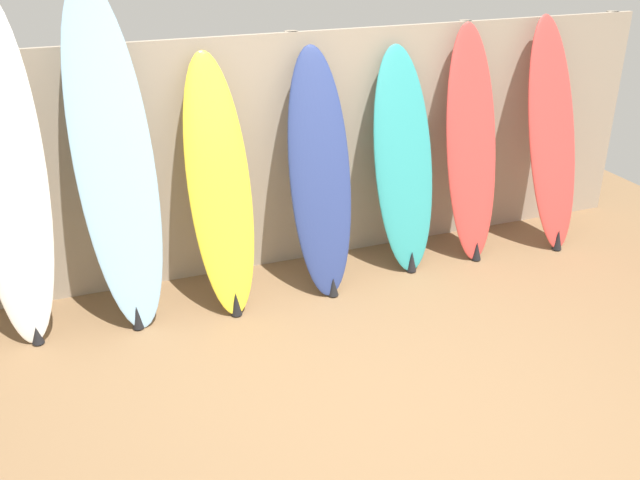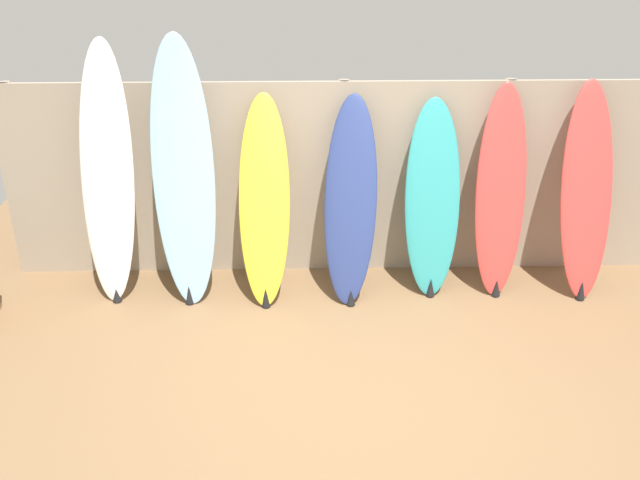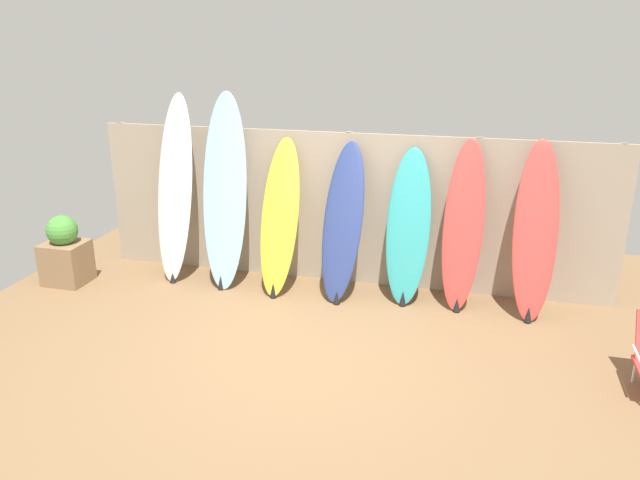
% 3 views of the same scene
% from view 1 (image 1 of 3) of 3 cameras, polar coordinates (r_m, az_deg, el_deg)
% --- Properties ---
extents(ground, '(7.68, 7.68, 0.00)m').
position_cam_1_polar(ground, '(4.29, 7.17, -12.71)').
color(ground, brown).
extents(fence_back, '(6.08, 0.11, 1.80)m').
position_cam_1_polar(fence_back, '(5.50, -2.05, 7.02)').
color(fence_back, gray).
rests_on(fence_back, ground).
extents(surfboard_white_0, '(0.52, 0.58, 2.22)m').
position_cam_1_polar(surfboard_white_0, '(4.83, -23.69, 4.72)').
color(surfboard_white_0, white).
rests_on(surfboard_white_0, ground).
extents(surfboard_skyblue_1, '(0.59, 0.66, 2.25)m').
position_cam_1_polar(surfboard_skyblue_1, '(4.81, -16.10, 5.89)').
color(surfboard_skyblue_1, '#8CB7D6').
rests_on(surfboard_skyblue_1, ground).
extents(surfboard_yellow_2, '(0.45, 0.71, 1.75)m').
position_cam_1_polar(surfboard_yellow_2, '(4.96, -8.05, 4.22)').
color(surfboard_yellow_2, yellow).
rests_on(surfboard_yellow_2, ground).
extents(surfboard_navy_3, '(0.53, 0.70, 1.74)m').
position_cam_1_polar(surfboard_navy_3, '(5.15, -0.01, 5.29)').
color(surfboard_navy_3, navy).
rests_on(surfboard_navy_3, ground).
extents(surfboard_teal_4, '(0.49, 0.54, 1.70)m').
position_cam_1_polar(surfboard_teal_4, '(5.51, 6.70, 6.18)').
color(surfboard_teal_4, teal).
rests_on(surfboard_teal_4, ground).
extents(surfboard_red_5, '(0.47, 0.56, 1.82)m').
position_cam_1_polar(surfboard_red_5, '(5.77, 12.01, 7.35)').
color(surfboard_red_5, '#D13D38').
rests_on(surfboard_red_5, ground).
extents(surfboard_red_6, '(0.47, 0.63, 1.85)m').
position_cam_1_polar(surfboard_red_6, '(6.15, 18.07, 7.91)').
color(surfboard_red_6, '#D13D38').
rests_on(surfboard_red_6, ground).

